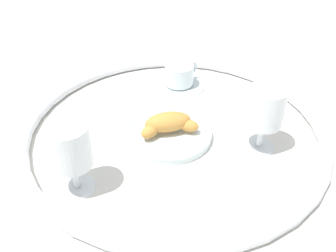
{
  "coord_description": "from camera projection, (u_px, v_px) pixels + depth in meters",
  "views": [
    {
      "loc": [
        0.05,
        0.66,
        0.5
      ],
      "look_at": [
        0.01,
        0.02,
        0.03
      ],
      "focal_mm": 39.51,
      "sensor_mm": 36.0,
      "label": 1
    }
  ],
  "objects": [
    {
      "name": "ground_plane",
      "position": [
        174.0,
        132.0,
        0.83
      ],
      "size": [
        2.2,
        2.2,
        0.0
      ],
      "primitive_type": "plane",
      "color": "silver"
    },
    {
      "name": "table_chrome_rim",
      "position": [
        174.0,
        128.0,
        0.82
      ],
      "size": [
        0.67,
        0.67,
        0.02
      ],
      "primitive_type": "torus",
      "color": "silver",
      "rests_on": "ground_plane"
    },
    {
      "name": "pastry_plate",
      "position": [
        168.0,
        133.0,
        0.81
      ],
      "size": [
        0.19,
        0.19,
        0.02
      ],
      "color": "silver",
      "rests_on": "ground_plane"
    },
    {
      "name": "croissant_large",
      "position": [
        168.0,
        123.0,
        0.79
      ],
      "size": [
        0.13,
        0.08,
        0.04
      ],
      "color": "#CC893D",
      "rests_on": "pastry_plate"
    },
    {
      "name": "coffee_cup_near",
      "position": [
        179.0,
        77.0,
        0.98
      ],
      "size": [
        0.14,
        0.14,
        0.06
      ],
      "color": "silver",
      "rests_on": "ground_plane"
    },
    {
      "name": "juice_glass_left",
      "position": [
        70.0,
        148.0,
        0.63
      ],
      "size": [
        0.08,
        0.08,
        0.14
      ],
      "color": "white",
      "rests_on": "ground_plane"
    },
    {
      "name": "juice_glass_right",
      "position": [
        265.0,
        109.0,
        0.73
      ],
      "size": [
        0.08,
        0.08,
        0.14
      ],
      "color": "white",
      "rests_on": "ground_plane"
    }
  ]
}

